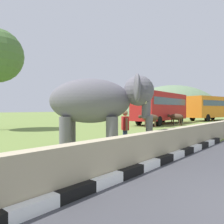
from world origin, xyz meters
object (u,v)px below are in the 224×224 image
at_px(elephant, 99,102).
at_px(bus_red, 161,106).
at_px(person_handler, 125,128).
at_px(cow_near, 176,117).
at_px(cow_mid, 150,118).
at_px(bus_orange, 210,106).

xyz_separation_m(elephant, bus_red, (16.85, 6.33, 0.11)).
bearing_deg(person_handler, bus_red, 22.83).
height_order(person_handler, cow_near, person_handler).
bearing_deg(person_handler, cow_mid, 25.73).
height_order(elephant, person_handler, elephant).
distance_m(elephant, person_handler, 1.76).
bearing_deg(cow_near, cow_mid, 167.01).
bearing_deg(cow_mid, person_handler, -154.27).
distance_m(cow_near, cow_mid, 3.89).
relative_size(elephant, cow_near, 2.04).
height_order(person_handler, bus_red, bus_red).
xyz_separation_m(person_handler, bus_red, (15.45, 6.50, 1.16)).
distance_m(elephant, bus_red, 18.00).
bearing_deg(cow_near, bus_red, 64.31).
height_order(bus_red, cow_mid, bus_red).
xyz_separation_m(elephant, bus_orange, (28.28, 4.40, 0.11)).
relative_size(elephant, bus_orange, 0.44).
relative_size(person_handler, cow_near, 0.87).
relative_size(person_handler, bus_red, 0.17).
bearing_deg(elephant, cow_mid, 22.32).
bearing_deg(person_handler, cow_near, 16.36).
xyz_separation_m(bus_orange, cow_near, (-12.53, -0.36, -1.21)).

